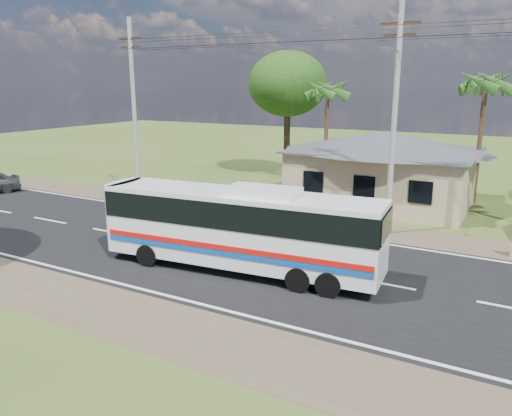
{
  "coord_description": "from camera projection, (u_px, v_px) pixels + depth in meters",
  "views": [
    {
      "loc": [
        8.75,
        -17.27,
        7.2
      ],
      "look_at": [
        -1.35,
        1.0,
        1.96
      ],
      "focal_mm": 35.0,
      "sensor_mm": 36.0,
      "label": 1
    }
  ],
  "objects": [
    {
      "name": "palm_mid",
      "position": [
        486.0,
        84.0,
        29.11
      ],
      "size": [
        2.8,
        2.8,
        8.2
      ],
      "color": "#47301E",
      "rests_on": "ground"
    },
    {
      "name": "road",
      "position": [
        273.0,
        263.0,
        20.51
      ],
      "size": [
        120.0,
        16.0,
        0.03
      ],
      "color": "black",
      "rests_on": "ground"
    },
    {
      "name": "utility_poles",
      "position": [
        387.0,
        115.0,
        23.37
      ],
      "size": [
        32.8,
        2.22,
        11.0
      ],
      "color": "#9E9E99",
      "rests_on": "ground"
    },
    {
      "name": "ground",
      "position": [
        273.0,
        263.0,
        20.52
      ],
      "size": [
        120.0,
        120.0,
        0.0
      ],
      "primitive_type": "plane",
      "color": "#354A1A",
      "rests_on": "ground"
    },
    {
      "name": "house",
      "position": [
        385.0,
        160.0,
        30.44
      ],
      "size": [
        12.4,
        10.0,
        5.0
      ],
      "color": "#C9B286",
      "rests_on": "ground"
    },
    {
      "name": "motorcycle",
      "position": [
        324.0,
        223.0,
        24.96
      ],
      "size": [
        1.65,
        0.76,
        0.83
      ],
      "primitive_type": "imported",
      "rotation": [
        0.0,
        0.0,
        1.44
      ],
      "color": "black",
      "rests_on": "ground"
    },
    {
      "name": "palm_far",
      "position": [
        328.0,
        91.0,
        34.35
      ],
      "size": [
        2.8,
        2.8,
        7.7
      ],
      "color": "#47301E",
      "rests_on": "ground"
    },
    {
      "name": "coach_bus",
      "position": [
        241.0,
        223.0,
        19.23
      ],
      "size": [
        11.21,
        3.34,
        3.43
      ],
      "rotation": [
        0.0,
        0.0,
        0.09
      ],
      "color": "silver",
      "rests_on": "ground"
    },
    {
      "name": "tree_behind_house",
      "position": [
        288.0,
        84.0,
        37.82
      ],
      "size": [
        6.0,
        6.0,
        9.61
      ],
      "color": "#47301E",
      "rests_on": "ground"
    }
  ]
}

